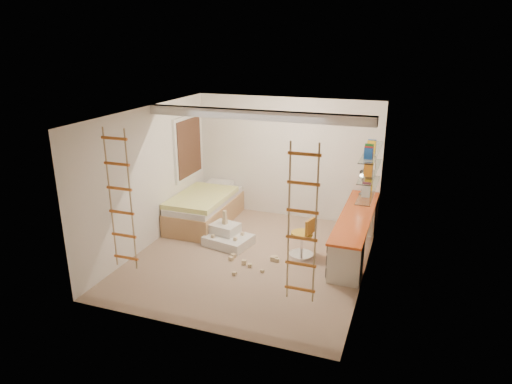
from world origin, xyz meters
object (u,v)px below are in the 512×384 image
at_px(desk, 355,232).
at_px(play_platform, 227,237).
at_px(bed, 205,208).
at_px(swivel_chair, 303,242).

relative_size(desk, play_platform, 3.01).
height_order(desk, bed, desk).
height_order(bed, swivel_chair, swivel_chair).
bearing_deg(desk, bed, 173.51).
bearing_deg(desk, play_platform, -168.80).
distance_m(swivel_chair, play_platform, 1.49).
distance_m(desk, play_platform, 2.39).
relative_size(bed, swivel_chair, 2.68).
height_order(bed, play_platform, bed).
bearing_deg(play_platform, swivel_chair, -1.17).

